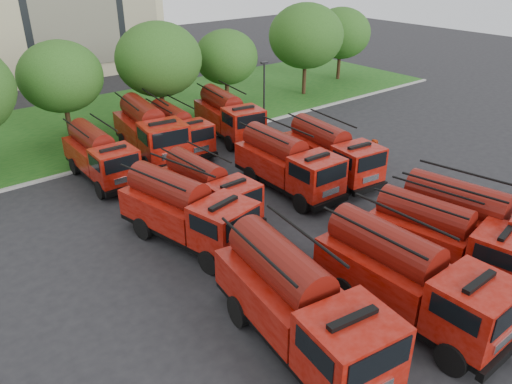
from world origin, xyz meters
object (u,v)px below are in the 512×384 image
at_px(fire_truck_2, 446,237).
at_px(fire_truck_5, 208,188).
at_px(firefighter_4, 250,232).
at_px(firefighter_3, 480,230).
at_px(fire_truck_3, 480,223).
at_px(fire_truck_9, 150,130).
at_px(fire_truck_6, 287,163).
at_px(fire_truck_10, 178,129).
at_px(fire_truck_0, 299,304).
at_px(fire_truck_8, 100,155).
at_px(fire_truck_4, 186,211).
at_px(firefighter_0, 508,294).
at_px(fire_truck_1, 408,277).
at_px(fire_truck_11, 228,115).
at_px(firefighter_5, 372,165).
at_px(fire_truck_7, 331,152).

bearing_deg(fire_truck_2, fire_truck_5, 106.32).
bearing_deg(firefighter_4, firefighter_3, -161.23).
bearing_deg(fire_truck_3, firefighter_3, 11.08).
bearing_deg(fire_truck_9, fire_truck_6, -61.71).
xyz_separation_m(fire_truck_3, fire_truck_5, (-7.22, 11.13, -0.24)).
xyz_separation_m(fire_truck_6, fire_truck_10, (-1.63, 9.45, -0.15)).
relative_size(fire_truck_0, fire_truck_6, 1.12).
bearing_deg(fire_truck_6, fire_truck_5, 177.17).
distance_m(fire_truck_6, fire_truck_10, 9.59).
bearing_deg(fire_truck_9, fire_truck_2, -71.66).
distance_m(fire_truck_6, fire_truck_8, 11.36).
relative_size(fire_truck_2, fire_truck_6, 0.97).
relative_size(fire_truck_4, fire_truck_6, 1.04).
distance_m(fire_truck_3, firefighter_0, 3.37).
bearing_deg(fire_truck_1, fire_truck_0, 161.42).
bearing_deg(fire_truck_0, fire_truck_9, 84.92).
xyz_separation_m(fire_truck_3, fire_truck_11, (0.70, 20.16, -0.07)).
relative_size(fire_truck_2, firefighter_4, 4.80).
distance_m(fire_truck_1, firefighter_0, 5.17).
height_order(fire_truck_2, fire_truck_5, fire_truck_2).
distance_m(fire_truck_3, firefighter_5, 11.09).
height_order(fire_truck_3, fire_truck_9, fire_truck_9).
bearing_deg(fire_truck_11, firefighter_5, -58.53).
xyz_separation_m(fire_truck_5, firefighter_3, (9.71, -10.16, -1.51)).
xyz_separation_m(fire_truck_0, fire_truck_7, (11.62, 9.41, -0.19)).
height_order(fire_truck_2, fire_truck_7, fire_truck_7).
bearing_deg(firefighter_3, fire_truck_7, -121.94).
relative_size(fire_truck_5, fire_truck_7, 0.90).
bearing_deg(firefighter_3, firefighter_4, -76.93).
bearing_deg(fire_truck_3, firefighter_0, -132.14).
bearing_deg(fire_truck_10, fire_truck_1, -92.31).
xyz_separation_m(fire_truck_8, fire_truck_10, (6.17, 1.20, -0.05)).
height_order(fire_truck_3, fire_truck_11, fire_truck_3).
bearing_deg(fire_truck_2, fire_truck_4, 120.40).
height_order(fire_truck_11, firefighter_3, fire_truck_11).
relative_size(fire_truck_5, fire_truck_8, 0.96).
distance_m(fire_truck_8, firefighter_5, 17.31).
height_order(fire_truck_1, firefighter_4, fire_truck_1).
xyz_separation_m(fire_truck_3, firefighter_0, (-1.52, -2.45, -1.75)).
distance_m(fire_truck_2, fire_truck_10, 19.77).
bearing_deg(fire_truck_0, fire_truck_10, 79.26).
xyz_separation_m(fire_truck_4, firefighter_3, (12.09, -8.48, -1.69)).
xyz_separation_m(fire_truck_7, firefighter_5, (3.48, -0.54, -1.64)).
relative_size(fire_truck_3, fire_truck_10, 1.17).
xyz_separation_m(fire_truck_2, fire_truck_5, (-5.26, 10.68, -0.08)).
height_order(fire_truck_3, firefighter_5, fire_truck_3).
xyz_separation_m(fire_truck_4, fire_truck_6, (7.60, 1.24, -0.01)).
relative_size(fire_truck_6, firefighter_3, 4.47).
bearing_deg(fire_truck_1, fire_truck_4, 109.81).
distance_m(fire_truck_8, fire_truck_10, 6.29).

